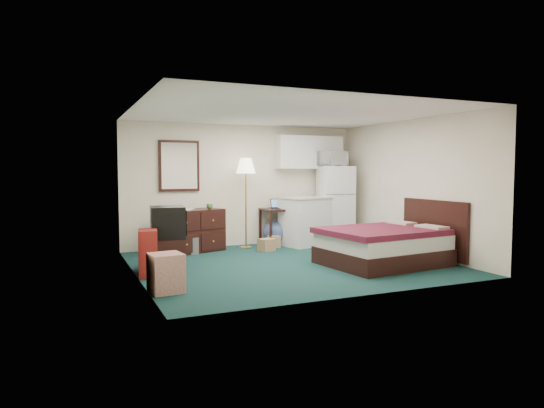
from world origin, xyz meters
name	(u,v)px	position (x,y,z in m)	size (l,w,h in m)	color
floor	(290,264)	(0.00, 0.00, 0.00)	(5.00, 4.50, 0.01)	#0F2C2C
ceiling	(290,113)	(0.00, 0.00, 2.50)	(5.00, 4.50, 0.01)	beige
walls	(290,189)	(0.00, 0.00, 1.25)	(5.01, 4.51, 2.50)	beige
mirror	(179,166)	(-1.35, 2.22, 1.65)	(0.80, 0.06, 1.00)	white
upper_cabinets	(309,152)	(1.45, 2.08, 1.95)	(1.50, 0.35, 0.70)	white
headboard	(434,229)	(2.46, -0.69, 0.55)	(0.06, 1.56, 1.00)	black
dresser	(192,231)	(-1.21, 1.79, 0.41)	(1.19, 0.54, 0.81)	black
floor_lamp	(246,203)	(-0.09, 1.85, 0.90)	(0.39, 0.39, 1.81)	tan
desk	(277,227)	(0.64, 1.93, 0.38)	(0.60, 0.60, 0.77)	black
exercise_ball	(276,233)	(0.61, 1.96, 0.26)	(0.51, 0.51, 0.51)	#394D7E
kitchen_counter	(305,222)	(1.14, 1.65, 0.49)	(0.90, 0.68, 0.98)	white
fridge	(335,205)	(1.91, 1.72, 0.82)	(0.68, 0.68, 1.65)	white
bed	(383,247)	(1.38, -0.69, 0.30)	(1.87, 1.46, 0.60)	#440C1D
tv_stand	(165,255)	(-2.04, 0.27, 0.25)	(0.50, 0.55, 0.50)	black
suitcase	(148,253)	(-2.34, -0.06, 0.35)	(0.27, 0.43, 0.69)	maroon
retail_box	(166,273)	(-2.28, -1.10, 0.25)	(0.40, 0.40, 0.50)	beige
file_bin	(186,245)	(-1.37, 1.65, 0.16)	(0.44, 0.33, 0.31)	slate
cardboard_box_a	(267,245)	(0.14, 1.32, 0.12)	(0.28, 0.24, 0.24)	#9A6341
cardboard_box_b	(274,242)	(0.45, 1.69, 0.12)	(0.20, 0.23, 0.23)	#9A6341
laptop	(279,204)	(0.66, 1.89, 0.87)	(0.29, 0.23, 0.20)	black
crt_tv	(167,222)	(-1.97, 0.32, 0.75)	(0.54, 0.58, 0.50)	black
microwave	(332,157)	(1.81, 1.70, 1.84)	(0.57, 0.32, 0.39)	white
book_a	(181,204)	(-1.45, 1.64, 0.94)	(0.18, 0.02, 0.24)	#9A6341
book_b	(185,204)	(-1.32, 1.84, 0.92)	(0.16, 0.02, 0.22)	#9A6341
mug	(210,206)	(-0.85, 1.82, 0.88)	(0.13, 0.10, 0.13)	#457C30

